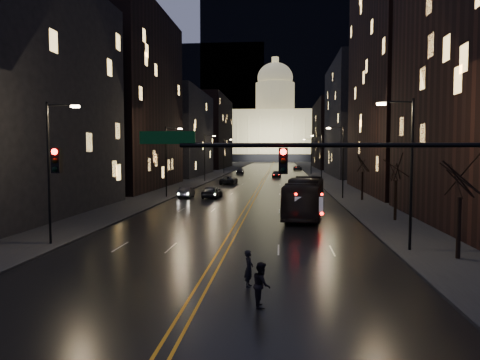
% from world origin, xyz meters
% --- Properties ---
extents(ground, '(900.00, 900.00, 0.00)m').
position_xyz_m(ground, '(0.00, 0.00, 0.00)').
color(ground, black).
rests_on(ground, ground).
extents(road, '(20.00, 320.00, 0.02)m').
position_xyz_m(road, '(0.00, 130.00, 0.01)').
color(road, black).
rests_on(road, ground).
extents(sidewalk_left, '(8.00, 320.00, 0.16)m').
position_xyz_m(sidewalk_left, '(-14.00, 130.00, 0.08)').
color(sidewalk_left, black).
rests_on(sidewalk_left, ground).
extents(sidewalk_right, '(8.00, 320.00, 0.16)m').
position_xyz_m(sidewalk_right, '(14.00, 130.00, 0.08)').
color(sidewalk_right, black).
rests_on(sidewalk_right, ground).
extents(center_line, '(0.62, 320.00, 0.01)m').
position_xyz_m(center_line, '(0.00, 130.00, 0.03)').
color(center_line, orange).
rests_on(center_line, road).
extents(building_left_near, '(12.00, 28.00, 22.00)m').
position_xyz_m(building_left_near, '(-21.00, 22.00, 11.00)').
color(building_left_near, black).
rests_on(building_left_near, ground).
extents(building_left_mid, '(12.00, 30.00, 28.00)m').
position_xyz_m(building_left_mid, '(-21.00, 54.00, 14.00)').
color(building_left_mid, black).
rests_on(building_left_mid, ground).
extents(building_left_far, '(12.00, 34.00, 20.00)m').
position_xyz_m(building_left_far, '(-21.00, 92.00, 10.00)').
color(building_left_far, black).
rests_on(building_left_far, ground).
extents(building_left_dist, '(12.00, 40.00, 24.00)m').
position_xyz_m(building_left_dist, '(-21.00, 140.00, 12.00)').
color(building_left_dist, black).
rests_on(building_left_dist, ground).
extents(building_right_tall, '(12.00, 30.00, 38.00)m').
position_xyz_m(building_right_tall, '(21.00, 50.00, 19.00)').
color(building_right_tall, black).
rests_on(building_right_tall, ground).
extents(building_right_mid, '(12.00, 34.00, 26.00)m').
position_xyz_m(building_right_mid, '(21.00, 92.00, 13.00)').
color(building_right_mid, black).
rests_on(building_right_mid, ground).
extents(building_right_dist, '(12.00, 40.00, 22.00)m').
position_xyz_m(building_right_dist, '(21.00, 140.00, 11.00)').
color(building_right_dist, black).
rests_on(building_right_dist, ground).
extents(mountain_ridge, '(520.00, 60.00, 130.00)m').
position_xyz_m(mountain_ridge, '(40.00, 380.00, 65.00)').
color(mountain_ridge, black).
rests_on(mountain_ridge, ground).
extents(capitol, '(90.00, 50.00, 58.50)m').
position_xyz_m(capitol, '(0.00, 250.00, 17.15)').
color(capitol, black).
rests_on(capitol, ground).
extents(traffic_signal, '(17.29, 0.45, 7.00)m').
position_xyz_m(traffic_signal, '(5.91, -0.00, 5.10)').
color(traffic_signal, black).
rests_on(traffic_signal, ground).
extents(streetlamp_right_near, '(2.13, 0.25, 9.00)m').
position_xyz_m(streetlamp_right_near, '(10.81, 10.00, 5.08)').
color(streetlamp_right_near, black).
rests_on(streetlamp_right_near, ground).
extents(streetlamp_left_near, '(2.13, 0.25, 9.00)m').
position_xyz_m(streetlamp_left_near, '(-10.81, 10.00, 5.08)').
color(streetlamp_left_near, black).
rests_on(streetlamp_left_near, ground).
extents(streetlamp_right_mid, '(2.13, 0.25, 9.00)m').
position_xyz_m(streetlamp_right_mid, '(10.81, 40.00, 5.08)').
color(streetlamp_right_mid, black).
rests_on(streetlamp_right_mid, ground).
extents(streetlamp_left_mid, '(2.13, 0.25, 9.00)m').
position_xyz_m(streetlamp_left_mid, '(-10.81, 40.00, 5.08)').
color(streetlamp_left_mid, black).
rests_on(streetlamp_left_mid, ground).
extents(streetlamp_right_far, '(2.13, 0.25, 9.00)m').
position_xyz_m(streetlamp_right_far, '(10.81, 70.00, 5.08)').
color(streetlamp_right_far, black).
rests_on(streetlamp_right_far, ground).
extents(streetlamp_left_far, '(2.13, 0.25, 9.00)m').
position_xyz_m(streetlamp_left_far, '(-10.81, 70.00, 5.08)').
color(streetlamp_left_far, black).
rests_on(streetlamp_left_far, ground).
extents(streetlamp_right_dist, '(2.13, 0.25, 9.00)m').
position_xyz_m(streetlamp_right_dist, '(10.81, 100.00, 5.08)').
color(streetlamp_right_dist, black).
rests_on(streetlamp_right_dist, ground).
extents(streetlamp_left_dist, '(2.13, 0.25, 9.00)m').
position_xyz_m(streetlamp_left_dist, '(-10.81, 100.00, 5.08)').
color(streetlamp_left_dist, black).
rests_on(streetlamp_left_dist, ground).
extents(tree_right_near, '(2.40, 2.40, 6.65)m').
position_xyz_m(tree_right_near, '(13.00, 8.00, 4.53)').
color(tree_right_near, black).
rests_on(tree_right_near, ground).
extents(tree_right_mid, '(2.40, 2.40, 6.65)m').
position_xyz_m(tree_right_mid, '(13.00, 22.00, 4.53)').
color(tree_right_mid, black).
rests_on(tree_right_mid, ground).
extents(tree_right_far, '(2.40, 2.40, 6.65)m').
position_xyz_m(tree_right_far, '(13.00, 38.00, 4.53)').
color(tree_right_far, black).
rests_on(tree_right_far, ground).
extents(bus, '(4.40, 12.86, 3.51)m').
position_xyz_m(bus, '(5.60, 24.48, 1.75)').
color(bus, black).
rests_on(bus, ground).
extents(oncoming_car_a, '(2.36, 4.91, 1.62)m').
position_xyz_m(oncoming_car_a, '(-5.16, 39.88, 0.81)').
color(oncoming_car_a, black).
rests_on(oncoming_car_a, ground).
extents(oncoming_car_b, '(1.47, 4.20, 1.38)m').
position_xyz_m(oncoming_car_b, '(-8.43, 40.05, 0.69)').
color(oncoming_car_b, black).
rests_on(oncoming_car_b, ground).
extents(oncoming_car_c, '(2.94, 5.59, 1.50)m').
position_xyz_m(oncoming_car_c, '(-5.74, 64.21, 0.75)').
color(oncoming_car_c, black).
rests_on(oncoming_car_c, ground).
extents(oncoming_car_d, '(2.22, 4.96, 1.41)m').
position_xyz_m(oncoming_car_d, '(-7.01, 101.72, 0.71)').
color(oncoming_car_d, black).
rests_on(oncoming_car_d, ground).
extents(receding_car_a, '(1.87, 4.91, 1.60)m').
position_xyz_m(receding_car_a, '(5.70, 39.58, 0.80)').
color(receding_car_a, black).
rests_on(receding_car_a, ground).
extents(receding_car_b, '(1.82, 3.97, 1.32)m').
position_xyz_m(receding_car_b, '(6.71, 65.38, 0.66)').
color(receding_car_b, black).
rests_on(receding_car_b, ground).
extents(receding_car_c, '(2.08, 5.03, 1.45)m').
position_xyz_m(receding_car_c, '(2.50, 84.97, 0.73)').
color(receding_car_c, black).
rests_on(receding_car_c, ground).
extents(receding_car_d, '(2.48, 5.28, 1.46)m').
position_xyz_m(receding_car_d, '(8.50, 124.42, 0.73)').
color(receding_car_d, black).
rests_on(receding_car_d, ground).
extents(pedestrian_a, '(0.46, 0.64, 1.63)m').
position_xyz_m(pedestrian_a, '(2.04, 2.25, 0.82)').
color(pedestrian_a, black).
rests_on(pedestrian_a, ground).
extents(pedestrian_b, '(0.57, 0.90, 1.74)m').
position_xyz_m(pedestrian_b, '(2.70, -0.33, 0.87)').
color(pedestrian_b, black).
rests_on(pedestrian_b, ground).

